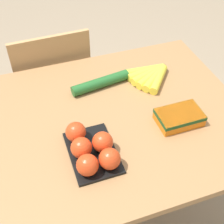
% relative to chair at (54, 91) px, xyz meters
% --- Properties ---
extents(ground_plane, '(12.00, 12.00, 0.00)m').
position_rel_chair_xyz_m(ground_plane, '(0.15, -0.60, -0.47)').
color(ground_plane, gray).
extents(dining_table, '(1.07, 0.85, 0.78)m').
position_rel_chair_xyz_m(dining_table, '(0.15, -0.60, 0.18)').
color(dining_table, '#9E7044').
rests_on(dining_table, ground_plane).
extents(chair, '(0.43, 0.41, 0.90)m').
position_rel_chair_xyz_m(chair, '(0.00, 0.00, 0.00)').
color(chair, tan).
rests_on(chair, ground_plane).
extents(banana_bunch, '(0.20, 0.19, 0.04)m').
position_rel_chair_xyz_m(banana_bunch, '(0.40, -0.42, 0.32)').
color(banana_bunch, brown).
rests_on(banana_bunch, dining_table).
extents(tomato_pack, '(0.16, 0.24, 0.08)m').
position_rel_chair_xyz_m(tomato_pack, '(0.02, -0.76, 0.35)').
color(tomato_pack, black).
rests_on(tomato_pack, dining_table).
extents(carrot_bag, '(0.17, 0.11, 0.05)m').
position_rel_chair_xyz_m(carrot_bag, '(0.39, -0.70, 0.33)').
color(carrot_bag, orange).
rests_on(carrot_bag, dining_table).
extents(cucumber_near, '(0.27, 0.08, 0.05)m').
position_rel_chair_xyz_m(cucumber_near, '(0.16, -0.40, 0.33)').
color(cucumber_near, '#236028').
rests_on(cucumber_near, dining_table).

